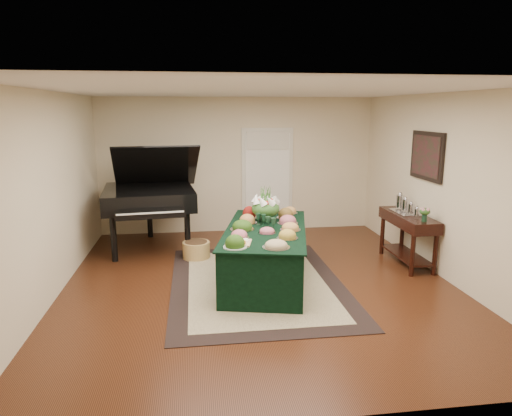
{
  "coord_description": "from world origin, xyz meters",
  "views": [
    {
      "loc": [
        -0.89,
        -6.14,
        2.46
      ],
      "look_at": [
        0.0,
        0.3,
        1.05
      ],
      "focal_mm": 32.0,
      "sensor_mm": 36.0,
      "label": 1
    }
  ],
  "objects": [
    {
      "name": "kitchen_doorway",
      "position": [
        0.6,
        2.97,
        1.02
      ],
      "size": [
        1.05,
        0.07,
        2.1
      ],
      "color": "silver",
      "rests_on": "ground"
    },
    {
      "name": "green_goblets",
      "position": [
        0.13,
        0.19,
        0.87
      ],
      "size": [
        0.25,
        0.39,
        0.18
      ],
      "color": "#143321",
      "rests_on": "buffet_table"
    },
    {
      "name": "grand_piano",
      "position": [
        -1.68,
        2.0,
        0.95
      ],
      "size": [
        1.78,
        1.99,
        1.87
      ],
      "color": "black",
      "rests_on": "ground"
    },
    {
      "name": "food_platters",
      "position": [
        0.12,
        0.14,
        0.83
      ],
      "size": [
        1.34,
        2.22,
        0.14
      ],
      "color": "#B9B9C2",
      "rests_on": "buffet_table"
    },
    {
      "name": "wicker_basket",
      "position": [
        -0.88,
        1.27,
        0.14
      ],
      "size": [
        0.45,
        0.45,
        0.28
      ],
      "primitive_type": "cylinder",
      "color": "#A88144",
      "rests_on": "ground"
    },
    {
      "name": "area_rug",
      "position": [
        -0.03,
        0.01,
        0.01
      ],
      "size": [
        2.44,
        3.41,
        0.01
      ],
      "color": "black",
      "rests_on": "ground"
    },
    {
      "name": "buffet_table",
      "position": [
        0.12,
        0.13,
        0.39
      ],
      "size": [
        1.63,
        2.58,
        0.78
      ],
      "color": "black",
      "rests_on": "ground"
    },
    {
      "name": "floral_centerpiece",
      "position": [
        0.18,
        0.54,
        1.04
      ],
      "size": [
        0.44,
        0.44,
        0.44
      ],
      "color": "#143321",
      "rests_on": "buffet_table"
    },
    {
      "name": "mahogany_sideboard",
      "position": [
        2.5,
        0.53,
        0.64
      ],
      "size": [
        0.45,
        1.31,
        0.82
      ],
      "color": "black",
      "rests_on": "ground"
    },
    {
      "name": "cutting_board",
      "position": [
        -0.34,
        -0.55,
        0.82
      ],
      "size": [
        0.38,
        0.38,
        0.1
      ],
      "color": "tan",
      "rests_on": "buffet_table"
    },
    {
      "name": "tea_service",
      "position": [
        2.5,
        0.63,
        0.94
      ],
      "size": [
        0.34,
        0.74,
        0.3
      ],
      "color": "#B9B9C2",
      "rests_on": "mahogany_sideboard"
    },
    {
      "name": "pink_bouquet",
      "position": [
        2.5,
        0.05,
        0.97
      ],
      "size": [
        0.17,
        0.17,
        0.22
      ],
      "color": "#143321",
      "rests_on": "mahogany_sideboard"
    },
    {
      "name": "ground",
      "position": [
        0.0,
        0.0,
        0.0
      ],
      "size": [
        6.0,
        6.0,
        0.0
      ],
      "primitive_type": "plane",
      "color": "black",
      "rests_on": "ground"
    },
    {
      "name": "wall_painting",
      "position": [
        2.72,
        0.53,
        1.75
      ],
      "size": [
        0.05,
        0.95,
        0.75
      ],
      "color": "black",
      "rests_on": "ground"
    }
  ]
}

